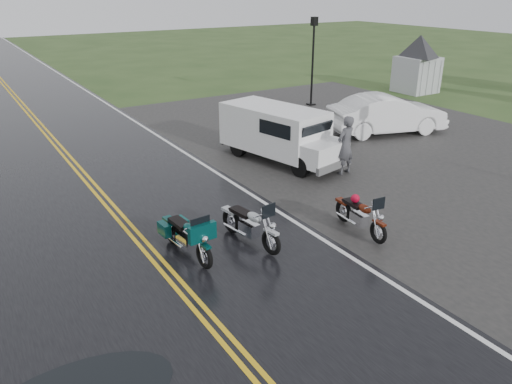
% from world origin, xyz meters
% --- Properties ---
extents(ground, '(120.00, 120.00, 0.00)m').
position_xyz_m(ground, '(0.00, 0.00, 0.00)').
color(ground, '#2D471E').
rests_on(ground, ground).
extents(road, '(8.00, 100.00, 0.04)m').
position_xyz_m(road, '(0.00, 10.00, 0.02)').
color(road, black).
rests_on(road, ground).
extents(parking_pad, '(14.00, 24.00, 0.03)m').
position_xyz_m(parking_pad, '(11.00, 5.00, 0.01)').
color(parking_pad, black).
rests_on(parking_pad, ground).
extents(visitor_center, '(16.00, 10.00, 4.80)m').
position_xyz_m(visitor_center, '(20.00, 12.00, 2.40)').
color(visitor_center, '#A8AAAD').
rests_on(visitor_center, ground).
extents(motorcycle_red, '(0.87, 1.97, 1.13)m').
position_xyz_m(motorcycle_red, '(4.77, -0.34, 0.56)').
color(motorcycle_red, '#531809').
rests_on(motorcycle_red, ground).
extents(motorcycle_teal, '(0.91, 2.09, 1.20)m').
position_xyz_m(motorcycle_teal, '(0.75, 0.84, 0.60)').
color(motorcycle_teal, '#053837').
rests_on(motorcycle_teal, ground).
extents(motorcycle_silver, '(1.02, 2.13, 1.21)m').
position_xyz_m(motorcycle_silver, '(2.31, 0.57, 0.61)').
color(motorcycle_silver, '#B8BCC0').
rests_on(motorcycle_silver, ground).
extents(van_white, '(2.83, 5.16, 1.92)m').
position_xyz_m(van_white, '(5.96, 4.33, 0.96)').
color(van_white, white).
rests_on(van_white, ground).
extents(person_at_van, '(0.78, 0.59, 1.93)m').
position_xyz_m(person_at_van, '(7.35, 3.80, 0.96)').
color(person_at_van, '#444448').
rests_on(person_at_van, ground).
extents(sedan_white, '(5.14, 3.00, 1.60)m').
position_xyz_m(sedan_white, '(12.09, 6.56, 0.80)').
color(sedan_white, white).
rests_on(sedan_white, ground).
extents(lamp_post_far_right, '(0.38, 0.38, 4.41)m').
position_xyz_m(lamp_post_far_right, '(12.71, 12.43, 2.20)').
color(lamp_post_far_right, black).
rests_on(lamp_post_far_right, ground).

